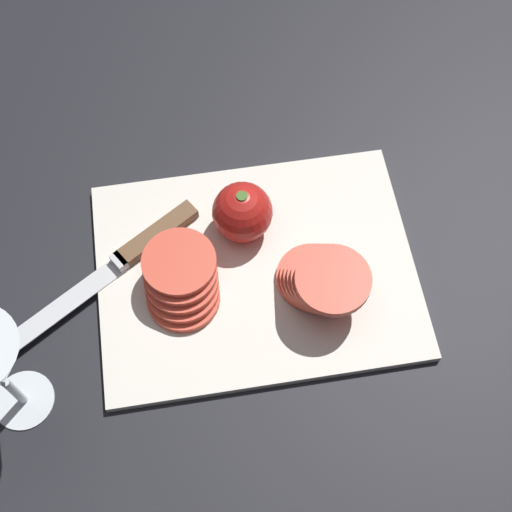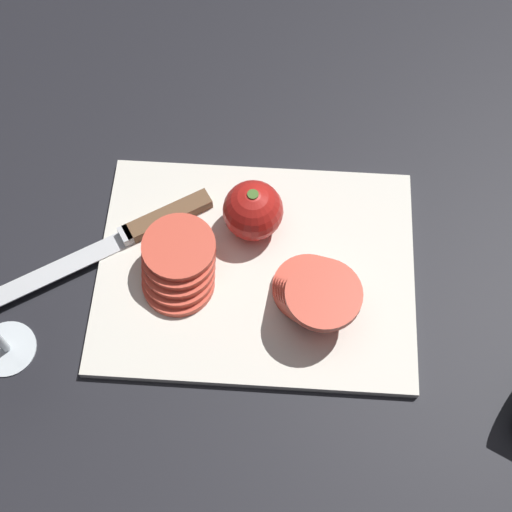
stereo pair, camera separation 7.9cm
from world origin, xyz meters
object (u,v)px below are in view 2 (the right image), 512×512
(tomato_slice_stack_near, at_px, (179,265))
(knife, at_px, (144,228))
(tomato_slice_stack_far, at_px, (316,291))
(whole_tomato, at_px, (253,211))

(tomato_slice_stack_near, bearing_deg, knife, 131.66)
(knife, bearing_deg, tomato_slice_stack_far, 126.23)
(tomato_slice_stack_near, height_order, tomato_slice_stack_far, tomato_slice_stack_far)
(knife, xyz_separation_m, tomato_slice_stack_far, (0.20, -0.08, 0.02))
(knife, distance_m, tomato_slice_stack_far, 0.22)
(whole_tomato, height_order, tomato_slice_stack_far, whole_tomato)
(tomato_slice_stack_near, xyz_separation_m, tomato_slice_stack_far, (0.15, -0.02, 0.00))
(whole_tomato, xyz_separation_m, tomato_slice_stack_near, (-0.08, -0.07, -0.01))
(tomato_slice_stack_near, relative_size, tomato_slice_stack_far, 0.97)
(whole_tomato, xyz_separation_m, tomato_slice_stack_far, (0.07, -0.09, -0.01))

